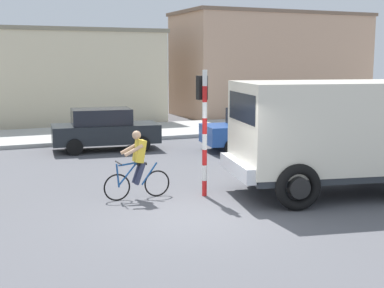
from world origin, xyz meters
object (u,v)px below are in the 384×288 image
(truck_foreground, at_px, (338,130))
(car_red_near, at_px, (105,129))
(traffic_light_pole, at_px, (203,115))
(cyclist, at_px, (137,165))
(car_white_mid, at_px, (256,129))

(truck_foreground, relative_size, car_red_near, 1.39)
(truck_foreground, bearing_deg, traffic_light_pole, 159.41)
(traffic_light_pole, xyz_separation_m, car_red_near, (-0.64, 7.73, -1.25))
(cyclist, height_order, traffic_light_pole, traffic_light_pole)
(car_white_mid, bearing_deg, cyclist, -140.86)
(car_red_near, distance_m, car_white_mid, 5.81)
(traffic_light_pole, height_order, car_white_mid, traffic_light_pole)
(truck_foreground, height_order, traffic_light_pole, traffic_light_pole)
(car_red_near, bearing_deg, truck_foreground, -66.63)
(truck_foreground, distance_m, cyclist, 5.17)
(cyclist, bearing_deg, truck_foreground, -17.57)
(truck_foreground, relative_size, cyclist, 3.35)
(truck_foreground, height_order, car_red_near, truck_foreground)
(cyclist, xyz_separation_m, car_red_near, (1.01, 7.40, -0.05))
(cyclist, height_order, car_white_mid, cyclist)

